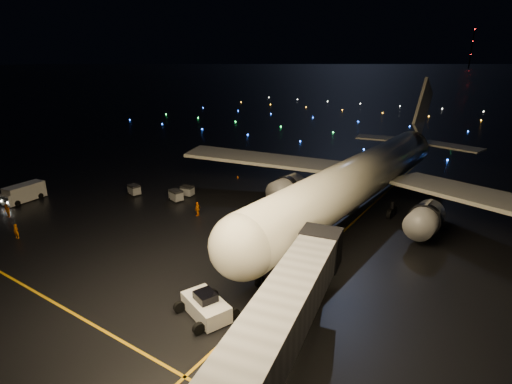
{
  "coord_description": "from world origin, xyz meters",
  "views": [
    {
      "loc": [
        27.54,
        -24.89,
        20.17
      ],
      "look_at": [
        3.09,
        12.0,
        5.0
      ],
      "focal_mm": 28.0,
      "sensor_mm": 36.0,
      "label": 1
    }
  ],
  "objects_px": {
    "crew_a": "(16,231)",
    "baggage_cart_1": "(187,191)",
    "crew_b": "(7,211)",
    "baggage_cart_0": "(176,195)",
    "belt_loader": "(265,245)",
    "crew_c": "(198,209)",
    "airliner": "(371,149)",
    "pushback_tug": "(206,304)",
    "baggage_cart_2": "(134,190)",
    "service_truck": "(25,192)"
  },
  "relations": [
    {
      "from": "crew_a",
      "to": "baggage_cart_1",
      "type": "relative_size",
      "value": 0.98
    },
    {
      "from": "crew_b",
      "to": "baggage_cart_0",
      "type": "height_order",
      "value": "crew_b"
    },
    {
      "from": "belt_loader",
      "to": "crew_a",
      "type": "xyz_separation_m",
      "value": [
        -26.63,
        -11.91,
        -0.6
      ]
    },
    {
      "from": "belt_loader",
      "to": "baggage_cart_0",
      "type": "distance_m",
      "value": 21.52
    },
    {
      "from": "crew_b",
      "to": "crew_c",
      "type": "height_order",
      "value": "crew_c"
    },
    {
      "from": "airliner",
      "to": "crew_c",
      "type": "distance_m",
      "value": 24.52
    },
    {
      "from": "pushback_tug",
      "to": "baggage_cart_2",
      "type": "distance_m",
      "value": 33.24
    },
    {
      "from": "baggage_cart_1",
      "to": "baggage_cart_2",
      "type": "bearing_deg",
      "value": -159.64
    },
    {
      "from": "airliner",
      "to": "crew_a",
      "type": "bearing_deg",
      "value": -130.26
    },
    {
      "from": "belt_loader",
      "to": "crew_c",
      "type": "relative_size",
      "value": 3.13
    },
    {
      "from": "crew_a",
      "to": "baggage_cart_0",
      "type": "bearing_deg",
      "value": 53.45
    },
    {
      "from": "airliner",
      "to": "crew_a",
      "type": "relative_size",
      "value": 33.14
    },
    {
      "from": "belt_loader",
      "to": "crew_a",
      "type": "bearing_deg",
      "value": -133.09
    },
    {
      "from": "belt_loader",
      "to": "service_truck",
      "type": "xyz_separation_m",
      "value": [
        -38.63,
        -4.54,
        -0.23
      ]
    },
    {
      "from": "baggage_cart_1",
      "to": "baggage_cart_0",
      "type": "bearing_deg",
      "value": -96.55
    },
    {
      "from": "crew_c",
      "to": "crew_b",
      "type": "bearing_deg",
      "value": -63.97
    },
    {
      "from": "baggage_cart_0",
      "to": "crew_b",
      "type": "bearing_deg",
      "value": -115.73
    },
    {
      "from": "baggage_cart_0",
      "to": "crew_a",
      "type": "bearing_deg",
      "value": -94.5
    },
    {
      "from": "pushback_tug",
      "to": "service_truck",
      "type": "distance_m",
      "value": 40.37
    },
    {
      "from": "crew_b",
      "to": "crew_c",
      "type": "xyz_separation_m",
      "value": [
        20.45,
        14.23,
        0.08
      ]
    },
    {
      "from": "airliner",
      "to": "baggage_cart_2",
      "type": "xyz_separation_m",
      "value": [
        -31.23,
        -14.48,
        -7.51
      ]
    },
    {
      "from": "service_truck",
      "to": "crew_c",
      "type": "height_order",
      "value": "service_truck"
    },
    {
      "from": "airliner",
      "to": "crew_c",
      "type": "height_order",
      "value": "airliner"
    },
    {
      "from": "airliner",
      "to": "pushback_tug",
      "type": "xyz_separation_m",
      "value": [
        -2.62,
        -31.39,
        -7.23
      ]
    },
    {
      "from": "pushback_tug",
      "to": "service_truck",
      "type": "bearing_deg",
      "value": -168.44
    },
    {
      "from": "belt_loader",
      "to": "crew_c",
      "type": "height_order",
      "value": "belt_loader"
    },
    {
      "from": "crew_a",
      "to": "baggage_cart_2",
      "type": "distance_m",
      "value": 17.89
    },
    {
      "from": "pushback_tug",
      "to": "baggage_cart_1",
      "type": "relative_size",
      "value": 2.47
    },
    {
      "from": "belt_loader",
      "to": "crew_c",
      "type": "xyz_separation_m",
      "value": [
        -13.67,
        4.93,
        -0.51
      ]
    },
    {
      "from": "pushback_tug",
      "to": "crew_c",
      "type": "distance_m",
      "value": 21.77
    },
    {
      "from": "baggage_cart_2",
      "to": "service_truck",
      "type": "bearing_deg",
      "value": -124.09
    },
    {
      "from": "crew_c",
      "to": "pushback_tug",
      "type": "bearing_deg",
      "value": 34.38
    },
    {
      "from": "crew_a",
      "to": "baggage_cart_1",
      "type": "height_order",
      "value": "crew_a"
    },
    {
      "from": "baggage_cart_1",
      "to": "baggage_cart_2",
      "type": "height_order",
      "value": "baggage_cart_2"
    },
    {
      "from": "airliner",
      "to": "baggage_cart_0",
      "type": "distance_m",
      "value": 28.25
    },
    {
      "from": "crew_b",
      "to": "baggage_cart_0",
      "type": "bearing_deg",
      "value": 53.03
    },
    {
      "from": "pushback_tug",
      "to": "belt_loader",
      "type": "height_order",
      "value": "belt_loader"
    },
    {
      "from": "crew_a",
      "to": "baggage_cart_2",
      "type": "height_order",
      "value": "crew_a"
    },
    {
      "from": "pushback_tug",
      "to": "crew_b",
      "type": "xyz_separation_m",
      "value": [
        -35.35,
        1.64,
        -0.16
      ]
    },
    {
      "from": "service_truck",
      "to": "baggage_cart_1",
      "type": "xyz_separation_m",
      "value": [
        18.33,
        14.65,
        -0.48
      ]
    },
    {
      "from": "airliner",
      "to": "baggage_cart_1",
      "type": "height_order",
      "value": "airliner"
    },
    {
      "from": "belt_loader",
      "to": "service_truck",
      "type": "bearing_deg",
      "value": -150.48
    },
    {
      "from": "service_truck",
      "to": "crew_b",
      "type": "xyz_separation_m",
      "value": [
        4.51,
        -4.76,
        -0.35
      ]
    },
    {
      "from": "crew_a",
      "to": "baggage_cart_0",
      "type": "xyz_separation_m",
      "value": [
        6.48,
        19.45,
        -0.06
      ]
    },
    {
      "from": "belt_loader",
      "to": "baggage_cart_0",
      "type": "relative_size",
      "value": 3.15
    },
    {
      "from": "crew_a",
      "to": "baggage_cart_2",
      "type": "xyz_separation_m",
      "value": [
        -0.75,
        17.87,
        -0.1
      ]
    },
    {
      "from": "airliner",
      "to": "baggage_cart_0",
      "type": "relative_size",
      "value": 30.12
    },
    {
      "from": "service_truck",
      "to": "baggage_cart_1",
      "type": "bearing_deg",
      "value": 32.84
    },
    {
      "from": "airliner",
      "to": "baggage_cart_2",
      "type": "height_order",
      "value": "airliner"
    },
    {
      "from": "crew_b",
      "to": "pushback_tug",
      "type": "bearing_deg",
      "value": 0.04
    }
  ]
}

